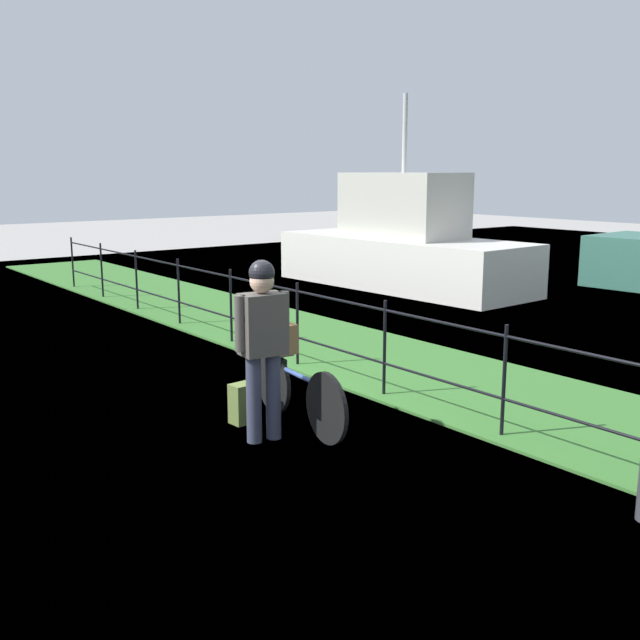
{
  "coord_description": "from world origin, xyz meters",
  "views": [
    {
      "loc": [
        6.68,
        -3.55,
        2.45
      ],
      "look_at": [
        0.53,
        1.16,
        0.9
      ],
      "focal_mm": 41.8,
      "sensor_mm": 36.0,
      "label": 1
    }
  ],
  "objects_px": {
    "bicycle_main": "(297,391)",
    "terrier_dog": "(279,316)",
    "wooden_crate": "(278,337)",
    "cyclist_person": "(263,335)",
    "moored_boat_near": "(402,246)",
    "backpack_on_paving": "(245,403)"
  },
  "relations": [
    {
      "from": "terrier_dog",
      "to": "wooden_crate",
      "type": "bearing_deg",
      "value": 173.59
    },
    {
      "from": "cyclist_person",
      "to": "backpack_on_paving",
      "type": "bearing_deg",
      "value": 167.41
    },
    {
      "from": "wooden_crate",
      "to": "moored_boat_near",
      "type": "xyz_separation_m",
      "value": [
        -5.52,
        6.96,
        0.06
      ]
    },
    {
      "from": "wooden_crate",
      "to": "cyclist_person",
      "type": "relative_size",
      "value": 0.23
    },
    {
      "from": "wooden_crate",
      "to": "bicycle_main",
      "type": "bearing_deg",
      "value": -6.41
    },
    {
      "from": "cyclist_person",
      "to": "moored_boat_near",
      "type": "height_order",
      "value": "moored_boat_near"
    },
    {
      "from": "bicycle_main",
      "to": "wooden_crate",
      "type": "height_order",
      "value": "wooden_crate"
    },
    {
      "from": "bicycle_main",
      "to": "cyclist_person",
      "type": "xyz_separation_m",
      "value": [
        0.12,
        -0.47,
        0.65
      ]
    },
    {
      "from": "cyclist_person",
      "to": "moored_boat_near",
      "type": "xyz_separation_m",
      "value": [
        -6.02,
        7.47,
        -0.13
      ]
    },
    {
      "from": "terrier_dog",
      "to": "bicycle_main",
      "type": "bearing_deg",
      "value": -6.41
    },
    {
      "from": "bicycle_main",
      "to": "cyclist_person",
      "type": "height_order",
      "value": "cyclist_person"
    },
    {
      "from": "backpack_on_paving",
      "to": "moored_boat_near",
      "type": "xyz_separation_m",
      "value": [
        -5.48,
        7.35,
        0.68
      ]
    },
    {
      "from": "wooden_crate",
      "to": "backpack_on_paving",
      "type": "height_order",
      "value": "wooden_crate"
    },
    {
      "from": "terrier_dog",
      "to": "cyclist_person",
      "type": "bearing_deg",
      "value": -46.75
    },
    {
      "from": "wooden_crate",
      "to": "moored_boat_near",
      "type": "relative_size",
      "value": 0.07
    },
    {
      "from": "bicycle_main",
      "to": "terrier_dog",
      "type": "bearing_deg",
      "value": 173.59
    },
    {
      "from": "terrier_dog",
      "to": "backpack_on_paving",
      "type": "height_order",
      "value": "terrier_dog"
    },
    {
      "from": "bicycle_main",
      "to": "wooden_crate",
      "type": "bearing_deg",
      "value": 173.59
    },
    {
      "from": "terrier_dog",
      "to": "moored_boat_near",
      "type": "xyz_separation_m",
      "value": [
        -5.54,
        6.97,
        -0.17
      ]
    },
    {
      "from": "terrier_dog",
      "to": "backpack_on_paving",
      "type": "distance_m",
      "value": 0.93
    },
    {
      "from": "terrier_dog",
      "to": "moored_boat_near",
      "type": "height_order",
      "value": "moored_boat_near"
    },
    {
      "from": "backpack_on_paving",
      "to": "moored_boat_near",
      "type": "distance_m",
      "value": 9.2
    }
  ]
}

